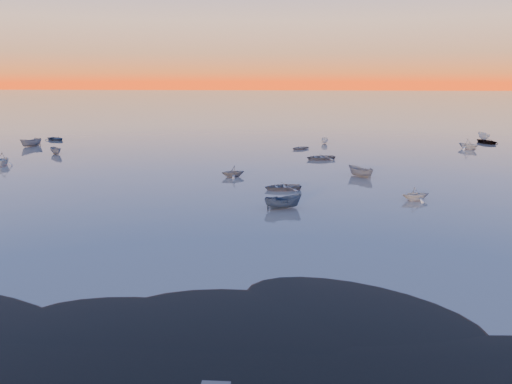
# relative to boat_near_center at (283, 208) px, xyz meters

# --- Properties ---
(ground) EXTENTS (600.00, 600.00, 0.00)m
(ground) POSITION_rel_boat_near_center_xyz_m (-4.47, 76.00, 0.00)
(ground) COLOR slate
(ground) RESTS_ON ground
(mud_lobes) EXTENTS (140.00, 6.00, 0.07)m
(mud_lobes) POSITION_rel_boat_near_center_xyz_m (-4.47, -25.00, 0.01)
(mud_lobes) COLOR black
(mud_lobes) RESTS_ON ground
(moored_fleet) EXTENTS (124.00, 58.00, 1.20)m
(moored_fleet) POSITION_rel_boat_near_center_xyz_m (-4.47, 29.00, 0.00)
(moored_fleet) COLOR white
(moored_fleet) RESTS_ON ground
(boat_near_center) EXTENTS (2.86, 4.27, 1.36)m
(boat_near_center) POSITION_rel_boat_near_center_xyz_m (0.00, 0.00, 0.00)
(boat_near_center) COLOR #31445F
(boat_near_center) RESTS_ON ground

